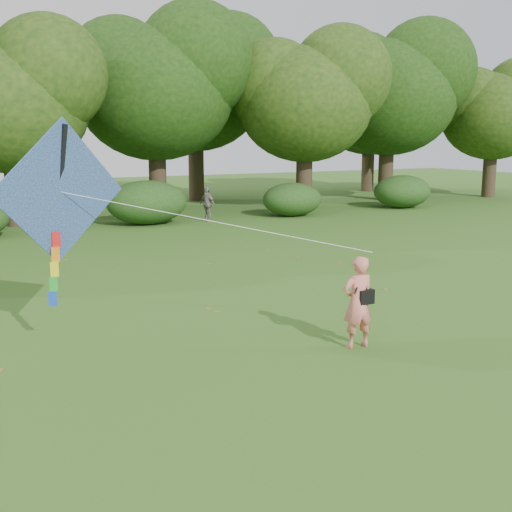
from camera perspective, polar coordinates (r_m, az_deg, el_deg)
name	(u,v)px	position (r m, az deg, el deg)	size (l,w,h in m)	color
ground	(328,362)	(10.91, 6.44, -9.34)	(100.00, 100.00, 0.00)	#265114
man_kite_flyer	(358,302)	(11.48, 9.05, -4.08)	(0.60, 0.40, 1.65)	#E5756C
bystander_right	(207,204)	(28.68, -4.38, 4.63)	(0.89, 0.37, 1.52)	gray
crossbody_bag	(364,296)	(11.50, 9.62, -3.51)	(0.43, 0.20, 0.68)	black
flying_kite	(61,194)	(11.44, -16.98, 5.26)	(6.00, 2.88, 3.23)	#234598
tree_line	(82,96)	(32.23, -15.21, 13.58)	(54.70, 15.30, 9.48)	#3A2D1E
shrub_band	(59,210)	(26.66, -17.08, 3.96)	(39.15, 3.22, 1.88)	#264919
fallen_leaves	(207,280)	(16.81, -4.34, -2.18)	(10.59, 9.23, 0.01)	olive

